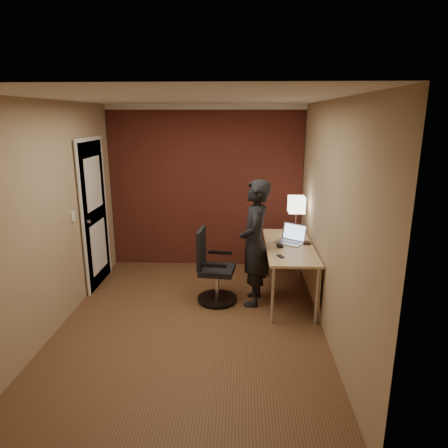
% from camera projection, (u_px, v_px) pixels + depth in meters
% --- Properties ---
extents(room, '(4.00, 4.00, 4.00)m').
position_uv_depth(room, '(184.00, 185.00, 5.78)').
color(room, brown).
rests_on(room, ground).
extents(desk, '(0.60, 1.50, 0.73)m').
position_uv_depth(desk, '(295.00, 255.00, 5.14)').
color(desk, tan).
rests_on(desk, ground).
extents(desk_lamp, '(0.22, 0.22, 0.54)m').
position_uv_depth(desk_lamp, '(296.00, 205.00, 5.48)').
color(desk_lamp, silver).
rests_on(desk_lamp, desk).
extents(laptop, '(0.42, 0.40, 0.23)m').
position_uv_depth(laptop, '(292.00, 237.00, 5.22)').
color(laptop, silver).
rests_on(laptop, desk).
extents(mouse, '(0.08, 0.11, 0.03)m').
position_uv_depth(mouse, '(280.00, 246.00, 5.03)').
color(mouse, black).
rests_on(mouse, desk).
extents(phone, '(0.10, 0.13, 0.01)m').
position_uv_depth(phone, '(281.00, 256.00, 4.68)').
color(phone, black).
rests_on(phone, desk).
extents(wallet, '(0.10, 0.12, 0.02)m').
position_uv_depth(wallet, '(307.00, 243.00, 5.16)').
color(wallet, black).
rests_on(wallet, desk).
extents(office_chair, '(0.51, 0.55, 0.94)m').
position_uv_depth(office_chair, '(212.00, 271.00, 5.09)').
color(office_chair, black).
rests_on(office_chair, ground).
extents(person, '(0.44, 0.62, 1.60)m').
position_uv_depth(person, '(255.00, 243.00, 4.97)').
color(person, black).
rests_on(person, ground).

